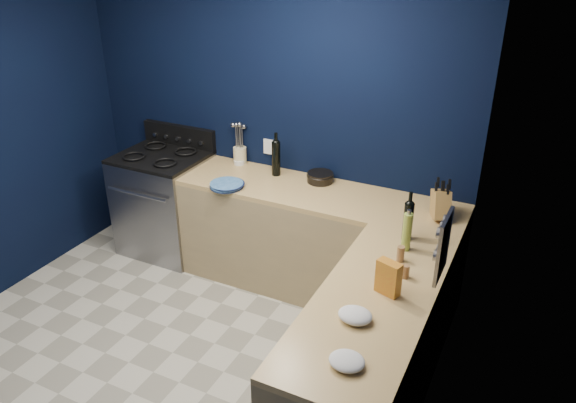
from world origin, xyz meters
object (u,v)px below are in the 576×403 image
Objects in this scene: gas_range at (165,204)px; plate_stack at (227,185)px; knife_block at (440,204)px; utensil_crock at (240,155)px; crouton_bag at (388,278)px.

gas_range is 3.40× the size of plate_stack.
gas_range is 4.52× the size of knife_block.
crouton_bag is at bearing -36.91° from utensil_crock.
knife_block is 1.06m from crouton_bag.
utensil_crock is 0.71× the size of knife_block.
utensil_crock is 0.70× the size of crouton_bag.
utensil_crock reaches higher than gas_range.
knife_block reaches higher than crouton_bag.
knife_block is at bearing 0.37° from gas_range.
plate_stack is 1.86× the size of utensil_crock.
plate_stack is at bearing 165.10° from knife_block.
utensil_crock is (0.67, 0.27, 0.51)m from gas_range.
utensil_crock is at bearing 22.04° from gas_range.
plate_stack is at bearing -14.74° from gas_range.
knife_block reaches higher than gas_range.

